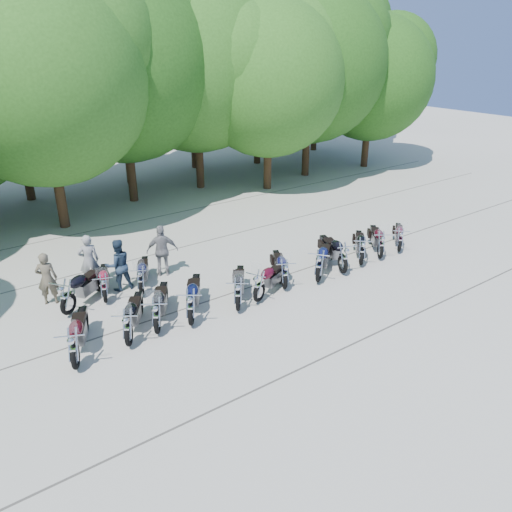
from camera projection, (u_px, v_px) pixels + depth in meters
ground at (283, 302)px, 16.09m from camera, size 90.00×90.00×0.00m
tree_3 at (41, 78)px, 19.93m from camera, size 8.70×8.70×10.67m
tree_4 at (120, 65)px, 23.38m from camera, size 9.13×9.13×11.20m
tree_5 at (195, 63)px, 25.68m from camera, size 9.04×9.04×11.10m
tree_6 at (268, 79)px, 25.80m from camera, size 8.00×8.00×9.82m
tree_7 at (309, 64)px, 28.24m from camera, size 8.79×8.79×10.79m
tree_8 at (371, 78)px, 30.67m from camera, size 7.53×7.53×9.25m
tree_11 at (11, 90)px, 24.00m from camera, size 7.56×7.56×9.28m
tree_12 at (120, 79)px, 26.93m from camera, size 7.88×7.88×9.67m
tree_13 at (191, 69)px, 30.17m from camera, size 8.31×8.31×10.20m
tree_14 at (257, 71)px, 31.38m from camera, size 8.02×8.02×9.84m
tree_15 at (318, 49)px, 34.77m from camera, size 9.67×9.67×11.86m
motorcycle_0 at (74, 347)px, 12.57m from camera, size 1.68×2.49×1.36m
motorcycle_1 at (128, 327)px, 13.53m from camera, size 1.83×2.30×1.30m
motorcycle_2 at (157, 315)px, 14.10m from camera, size 1.85×2.33×1.31m
motorcycle_3 at (191, 306)px, 14.50m from camera, size 1.97×2.38×1.35m
motorcycle_4 at (238, 293)px, 15.28m from camera, size 1.91×2.23×1.28m
motorcycle_5 at (259, 285)px, 15.80m from camera, size 2.34×1.55×1.28m
motorcycle_6 at (284, 273)px, 16.63m from camera, size 1.63×2.25×1.24m
motorcycle_7 at (319, 265)px, 17.05m from camera, size 2.40×2.07×1.38m
motorcycle_8 at (343, 257)px, 17.70m from camera, size 1.54×2.52×1.37m
motorcycle_9 at (362, 250)px, 18.35m from camera, size 2.04×2.13×1.28m
motorcycle_10 at (381, 244)px, 18.91m from camera, size 1.94×2.20×1.28m
motorcycle_11 at (400, 239)px, 19.52m from camera, size 1.95×1.84×1.16m
motorcycle_12 at (67, 296)px, 15.04m from camera, size 2.40×2.04×1.37m
motorcycle_13 at (104, 287)px, 15.79m from camera, size 1.29×2.14×1.16m
motorcycle_14 at (141, 280)px, 16.23m from camera, size 1.60×2.17×1.20m
rider_0 at (47, 279)px, 15.69m from camera, size 0.75×0.64×1.75m
rider_1 at (118, 265)px, 16.57m from camera, size 0.92×0.74×1.80m
rider_2 at (162, 251)px, 17.57m from camera, size 1.19×0.87×1.88m
rider_3 at (89, 260)px, 16.85m from camera, size 0.76×0.59×1.84m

